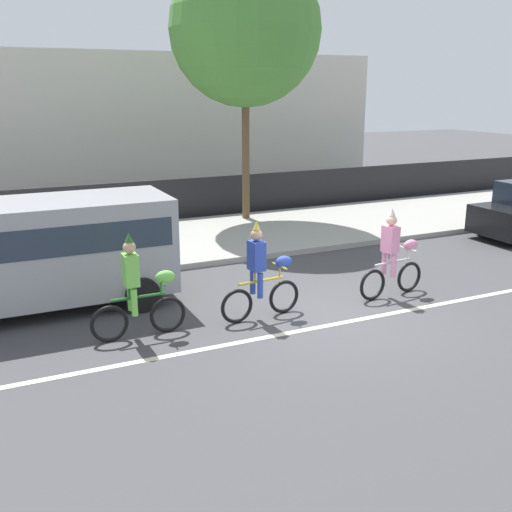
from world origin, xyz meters
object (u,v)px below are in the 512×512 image
object	(u,v)px
parade_cyclist_lime	(138,292)
parade_cyclist_cobalt	(262,276)
parade_cyclist_pink	(393,258)
parked_van_grey	(46,246)

from	to	relation	value
parade_cyclist_lime	parade_cyclist_cobalt	bearing A→B (deg)	-2.29
parade_cyclist_lime	parade_cyclist_pink	bearing A→B (deg)	-1.38
parked_van_grey	parade_cyclist_pink	bearing A→B (deg)	-19.37
parade_cyclist_pink	parade_cyclist_cobalt	bearing A→B (deg)	179.32
parade_cyclist_cobalt	parked_van_grey	bearing A→B (deg)	147.44
parked_van_grey	parade_cyclist_cobalt	bearing A→B (deg)	-32.56
parade_cyclist_cobalt	parade_cyclist_pink	bearing A→B (deg)	-0.68
parade_cyclist_lime	parade_cyclist_cobalt	world-z (taller)	same
parade_cyclist_cobalt	parked_van_grey	distance (m)	4.30
parade_cyclist_pink	parked_van_grey	size ratio (longest dim) A/B	0.38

